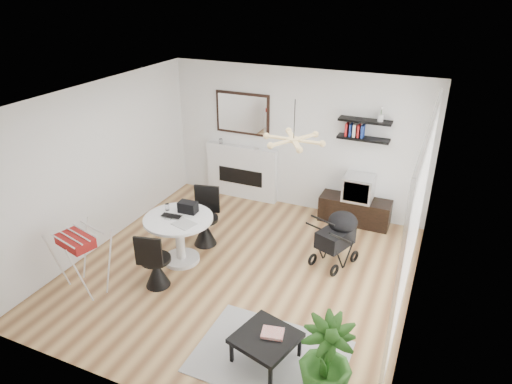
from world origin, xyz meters
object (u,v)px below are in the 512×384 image
at_px(crt_tv, 359,188).
at_px(drying_rack, 83,260).
at_px(fireplace, 242,166).
at_px(potted_plant, 326,360).
at_px(tv_console, 355,211).
at_px(dining_table, 179,233).
at_px(coffee_table, 266,339).
at_px(stroller, 337,240).

distance_m(crt_tv, drying_rack, 4.75).
relative_size(fireplace, potted_plant, 2.12).
height_order(tv_console, dining_table, dining_table).
distance_m(fireplace, potted_plant, 5.07).
distance_m(drying_rack, coffee_table, 2.92).
relative_size(crt_tv, coffee_table, 0.63).
bearing_deg(tv_console, crt_tv, -6.95).
relative_size(fireplace, dining_table, 2.01).
bearing_deg(dining_table, crt_tv, 46.13).
xyz_separation_m(fireplace, drying_rack, (-0.75, -3.71, -0.19)).
distance_m(drying_rack, potted_plant, 3.71).
distance_m(dining_table, stroller, 2.48).
bearing_deg(crt_tv, potted_plant, -82.36).
distance_m(tv_console, coffee_table, 3.77).
xyz_separation_m(dining_table, potted_plant, (2.82, -1.61, -0.01)).
xyz_separation_m(tv_console, stroller, (0.02, -1.41, 0.16)).
bearing_deg(stroller, drying_rack, -124.49).
height_order(fireplace, coffee_table, fireplace).
bearing_deg(tv_console, coffee_table, -93.18).
bearing_deg(drying_rack, crt_tv, 63.37).
relative_size(fireplace, drying_rack, 2.29).
height_order(fireplace, crt_tv, fireplace).
distance_m(fireplace, tv_console, 2.41).
relative_size(tv_console, drying_rack, 1.35).
bearing_deg(crt_tv, drying_rack, -131.55).
bearing_deg(stroller, dining_table, -135.76).
bearing_deg(potted_plant, drying_rack, 173.35).
distance_m(tv_console, potted_plant, 4.03).
xyz_separation_m(fireplace, coffee_table, (2.16, -3.92, -0.37)).
relative_size(fireplace, crt_tv, 4.14).
bearing_deg(potted_plant, fireplace, 125.27).
xyz_separation_m(fireplace, dining_table, (0.11, -2.53, -0.17)).
bearing_deg(dining_table, potted_plant, -29.71).
bearing_deg(stroller, crt_tv, 110.82).
bearing_deg(fireplace, potted_plant, -54.73).
height_order(stroller, potted_plant, potted_plant).
bearing_deg(coffee_table, potted_plant, -15.93).
distance_m(fireplace, stroller, 2.87).
height_order(fireplace, tv_console, fireplace).
bearing_deg(fireplace, coffee_table, -61.17).
bearing_deg(dining_table, coffee_table, -34.13).
bearing_deg(fireplace, dining_table, -87.46).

